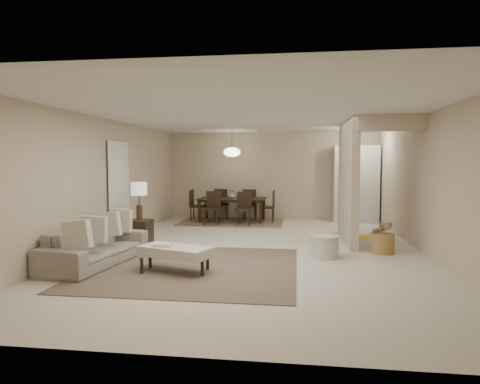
# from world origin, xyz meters

# --- Properties ---
(floor) EXTENTS (9.00, 9.00, 0.00)m
(floor) POSITION_xyz_m (0.00, 0.00, 0.00)
(floor) COLOR beige
(floor) RESTS_ON ground
(ceiling) EXTENTS (9.00, 9.00, 0.00)m
(ceiling) POSITION_xyz_m (0.00, 0.00, 2.50)
(ceiling) COLOR white
(ceiling) RESTS_ON back_wall
(back_wall) EXTENTS (6.00, 0.00, 6.00)m
(back_wall) POSITION_xyz_m (0.00, 4.50, 1.25)
(back_wall) COLOR #C4B294
(back_wall) RESTS_ON floor
(left_wall) EXTENTS (0.00, 9.00, 9.00)m
(left_wall) POSITION_xyz_m (-3.00, 0.00, 1.25)
(left_wall) COLOR #C4B294
(left_wall) RESTS_ON floor
(right_wall) EXTENTS (0.00, 9.00, 9.00)m
(right_wall) POSITION_xyz_m (3.00, 0.00, 1.25)
(right_wall) COLOR #C4B294
(right_wall) RESTS_ON floor
(partition) EXTENTS (0.15, 2.50, 2.50)m
(partition) POSITION_xyz_m (1.80, 1.25, 1.25)
(partition) COLOR #C4B294
(partition) RESTS_ON floor
(doorway) EXTENTS (0.04, 0.90, 2.04)m
(doorway) POSITION_xyz_m (-2.97, 0.60, 1.02)
(doorway) COLOR black
(doorway) RESTS_ON floor
(pantry_cabinet) EXTENTS (1.20, 0.55, 2.10)m
(pantry_cabinet) POSITION_xyz_m (2.35, 4.15, 1.05)
(pantry_cabinet) COLOR silver
(pantry_cabinet) RESTS_ON floor
(flush_light) EXTENTS (0.44, 0.44, 0.05)m
(flush_light) POSITION_xyz_m (2.30, 3.20, 2.46)
(flush_light) COLOR white
(flush_light) RESTS_ON ceiling
(living_rug) EXTENTS (3.20, 3.20, 0.01)m
(living_rug) POSITION_xyz_m (-0.85, -1.50, 0.01)
(living_rug) COLOR brown
(living_rug) RESTS_ON floor
(sofa) EXTENTS (2.15, 1.04, 0.60)m
(sofa) POSITION_xyz_m (-2.45, -1.50, 0.30)
(sofa) COLOR gray
(sofa) RESTS_ON floor
(ottoman_bench) EXTENTS (1.20, 0.84, 0.39)m
(ottoman_bench) POSITION_xyz_m (-1.05, -1.80, 0.31)
(ottoman_bench) COLOR beige
(ottoman_bench) RESTS_ON living_rug
(side_table) EXTENTS (0.46, 0.46, 0.49)m
(side_table) POSITION_xyz_m (-2.40, 0.29, 0.24)
(side_table) COLOR black
(side_table) RESTS_ON floor
(table_lamp) EXTENTS (0.32, 0.32, 0.76)m
(table_lamp) POSITION_xyz_m (-2.40, 0.29, 1.05)
(table_lamp) COLOR #4B3420
(table_lamp) RESTS_ON side_table
(round_pouf) EXTENTS (0.49, 0.49, 0.38)m
(round_pouf) POSITION_xyz_m (1.24, -0.50, 0.19)
(round_pouf) COLOR beige
(round_pouf) RESTS_ON floor
(wicker_basket) EXTENTS (0.56, 0.56, 0.36)m
(wicker_basket) POSITION_xyz_m (2.29, 0.00, 0.18)
(wicker_basket) COLOR brown
(wicker_basket) RESTS_ON floor
(dining_rug) EXTENTS (2.80, 2.10, 0.01)m
(dining_rug) POSITION_xyz_m (-1.03, 3.70, 0.01)
(dining_rug) COLOR brown
(dining_rug) RESTS_ON floor
(dining_table) EXTENTS (1.88, 1.07, 0.65)m
(dining_table) POSITION_xyz_m (-1.03, 3.70, 0.33)
(dining_table) COLOR black
(dining_table) RESTS_ON dining_rug
(dining_chairs) EXTENTS (2.35, 1.71, 0.87)m
(dining_chairs) POSITION_xyz_m (-1.03, 3.70, 0.44)
(dining_chairs) COLOR black
(dining_chairs) RESTS_ON dining_rug
(vase) EXTENTS (0.16, 0.16, 0.14)m
(vase) POSITION_xyz_m (-1.03, 3.70, 0.72)
(vase) COLOR silver
(vase) RESTS_ON dining_table
(yellow_mat) EXTENTS (0.82, 0.50, 0.01)m
(yellow_mat) POSITION_xyz_m (2.21, 1.67, 0.01)
(yellow_mat) COLOR yellow
(yellow_mat) RESTS_ON floor
(pendant_light) EXTENTS (0.46, 0.46, 0.71)m
(pendant_light) POSITION_xyz_m (-1.03, 3.70, 1.92)
(pendant_light) COLOR #4B3420
(pendant_light) RESTS_ON ceiling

